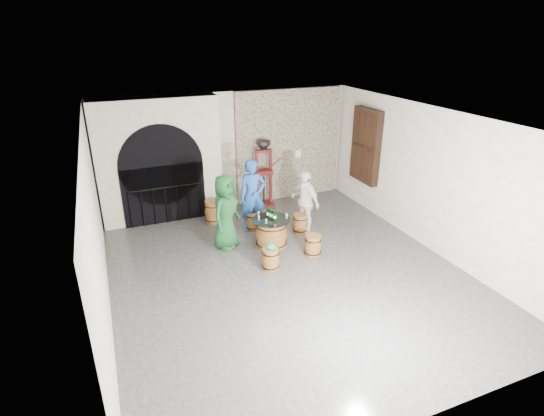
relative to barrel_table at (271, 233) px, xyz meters
name	(u,v)px	position (x,y,z in m)	size (l,w,h in m)	color
ground	(286,272)	(-0.15, -1.21, -0.34)	(8.00, 8.00, 0.00)	#2E2E31
wall_back	(228,151)	(-0.15, 2.79, 1.26)	(8.00, 8.00, 0.00)	silver
wall_front	(429,324)	(-0.15, -5.21, 1.26)	(8.00, 8.00, 0.00)	silver
wall_left	(96,232)	(-3.65, -1.21, 1.26)	(8.00, 8.00, 0.00)	silver
wall_right	(430,180)	(3.35, -1.21, 1.26)	(8.00, 8.00, 0.00)	silver
ceiling	(289,120)	(-0.15, -1.21, 2.86)	(8.00, 8.00, 0.00)	beige
stone_facing_panel	(289,145)	(1.65, 2.73, 1.26)	(3.20, 0.12, 3.18)	#9E937E
arched_opening	(160,162)	(-2.05, 2.53, 1.24)	(3.10, 0.60, 3.19)	silver
shuttered_window	(366,146)	(3.23, 1.19, 1.46)	(0.23, 1.10, 2.00)	black
barrel_table	(271,233)	(0.00, 0.00, 0.00)	(0.89, 0.89, 0.69)	brown
barrel_stool_left	(227,237)	(-0.96, 0.38, -0.10)	(0.38, 0.38, 0.49)	brown
barrel_stool_far	(253,220)	(-0.09, 1.02, -0.10)	(0.38, 0.38, 0.49)	brown
barrel_stool_right	(300,223)	(0.94, 0.41, -0.10)	(0.38, 0.38, 0.49)	brown
barrel_stool_near_right	(313,245)	(0.70, -0.75, -0.10)	(0.38, 0.38, 0.49)	brown
barrel_stool_near_left	(271,259)	(-0.40, -0.95, -0.10)	(0.38, 0.38, 0.49)	brown
green_cap	(271,247)	(-0.40, -0.95, 0.19)	(0.24, 0.20, 0.11)	#0E9B4B
person_green	(225,212)	(-0.97, 0.39, 0.54)	(0.86, 0.56, 1.76)	#13451F
person_blue	(253,196)	(-0.09, 1.00, 0.57)	(0.67, 0.44, 1.83)	#1B4995
person_white	(305,202)	(1.08, 0.46, 0.44)	(0.92, 0.38, 1.57)	white
wine_bottle_left	(271,214)	(0.00, 0.02, 0.48)	(0.08, 0.08, 0.32)	black
wine_bottle_center	(275,215)	(0.04, -0.10, 0.48)	(0.08, 0.08, 0.32)	black
wine_bottle_right	(268,212)	(-0.03, 0.12, 0.48)	(0.08, 0.08, 0.32)	black
tasting_glass_a	(266,221)	(-0.19, -0.15, 0.40)	(0.05, 0.05, 0.10)	#A45C20
tasting_glass_b	(286,215)	(0.37, -0.02, 0.40)	(0.05, 0.05, 0.10)	#A45C20
tasting_glass_c	(259,214)	(-0.20, 0.31, 0.40)	(0.05, 0.05, 0.10)	#A45C20
tasting_glass_d	(274,212)	(0.18, 0.26, 0.40)	(0.05, 0.05, 0.10)	#A45C20
tasting_glass_e	(287,216)	(0.35, -0.08, 0.40)	(0.05, 0.05, 0.10)	#A45C20
tasting_glass_f	(259,218)	(-0.28, 0.08, 0.40)	(0.05, 0.05, 0.10)	#A45C20
side_barrel	(213,211)	(-0.91, 1.83, -0.05)	(0.45, 0.45, 0.59)	brown
corking_press	(264,169)	(0.72, 2.32, 0.77)	(0.79, 0.46, 1.91)	#550F0E
control_box	(297,153)	(1.90, 2.65, 1.01)	(0.18, 0.10, 0.22)	silver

